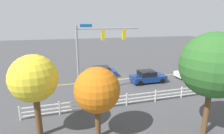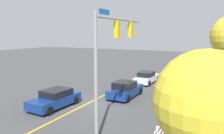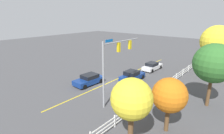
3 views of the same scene
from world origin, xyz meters
name	(u,v)px [view 2 (image 2 of 3)]	position (x,y,z in m)	size (l,w,h in m)	color
ground_plane	(86,104)	(0.00, 0.00, 0.00)	(120.00, 120.00, 0.00)	#444447
lane_center_stripe	(109,93)	(-4.00, 0.00, 0.00)	(28.00, 0.16, 0.01)	gold
signal_assembly	(111,49)	(3.44, 4.14, 4.95)	(6.25, 0.37, 7.09)	gray
car_0	(55,99)	(1.74, -1.77, 0.70)	(4.42, 2.19, 1.43)	navy
car_1	(125,90)	(-3.44, 2.03, 0.70)	(4.28, 2.06, 1.48)	navy
car_2	(147,77)	(-10.05, 1.90, 0.66)	(4.54, 1.94, 1.36)	silver
white_rail_fence	(182,99)	(-3.00, 7.19, 0.60)	(26.10, 0.10, 1.15)	white
tree_3	(206,103)	(8.35, 9.62, 3.93)	(2.91, 2.91, 5.43)	brown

